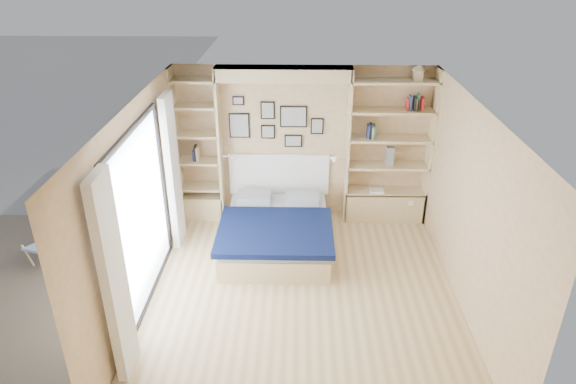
{
  "coord_description": "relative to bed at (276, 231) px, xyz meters",
  "views": [
    {
      "loc": [
        -0.06,
        -5.43,
        4.17
      ],
      "look_at": [
        -0.21,
        0.9,
        1.05
      ],
      "focal_mm": 32.0,
      "sensor_mm": 36.0,
      "label": 1
    }
  ],
  "objects": [
    {
      "name": "room_shell",
      "position": [
        -0.0,
        0.35,
        0.81
      ],
      "size": [
        4.5,
        4.5,
        4.5
      ],
      "color": "#D8B27F",
      "rests_on": "ground"
    },
    {
      "name": "reading_lamps",
      "position": [
        0.08,
        0.83,
        0.83
      ],
      "size": [
        1.92,
        0.12,
        0.15
      ],
      "color": "silver",
      "rests_on": "ground"
    },
    {
      "name": "photo_gallery",
      "position": [
        -0.07,
        1.05,
        1.34
      ],
      "size": [
        1.48,
        0.02,
        0.82
      ],
      "color": "black",
      "rests_on": "ground"
    },
    {
      "name": "deck_chair",
      "position": [
        -3.08,
        -0.35,
        0.15
      ],
      "size": [
        0.72,
        0.96,
        0.86
      ],
      "rotation": [
        0.0,
        0.0,
        -0.27
      ],
      "color": "tan",
      "rests_on": "ground"
    },
    {
      "name": "bed",
      "position": [
        0.0,
        0.0,
        0.0
      ],
      "size": [
        1.63,
        2.08,
        1.07
      ],
      "color": "#D2BA87",
      "rests_on": "ground"
    },
    {
      "name": "shelf_decor",
      "position": [
        1.46,
        0.9,
        1.43
      ],
      "size": [
        3.53,
        0.23,
        2.03
      ],
      "color": "navy",
      "rests_on": "ground"
    },
    {
      "name": "deck",
      "position": [
        -3.22,
        -1.17,
        -0.27
      ],
      "size": [
        3.2,
        4.0,
        0.05
      ],
      "primitive_type": "cube",
      "color": "#685C4D",
      "rests_on": "ground"
    },
    {
      "name": "ground",
      "position": [
        0.38,
        -1.17,
        -0.27
      ],
      "size": [
        4.5,
        4.5,
        0.0
      ],
      "primitive_type": "plane",
      "color": "tan",
      "rests_on": "ground"
    }
  ]
}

